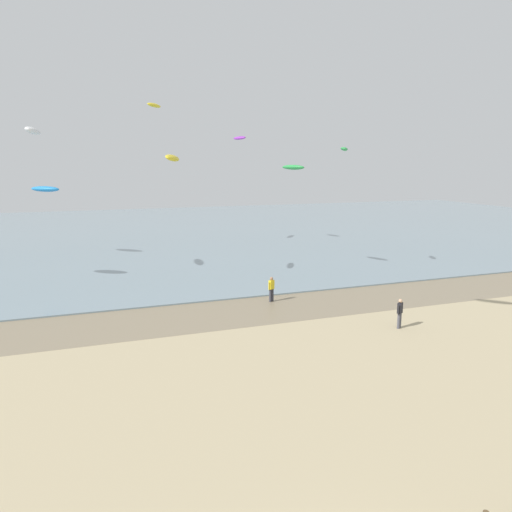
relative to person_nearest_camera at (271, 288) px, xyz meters
name	(u,v)px	position (x,y,z in m)	size (l,w,h in m)	color
wet_sand_strip	(182,318)	(-6.43, -1.55, -0.91)	(120.00, 5.75, 0.01)	#84755B
sea	(128,233)	(-6.43, 36.33, -0.87)	(160.00, 70.00, 0.10)	gray
person_nearest_camera	(271,288)	(0.00, 0.00, 0.00)	(0.52, 0.36, 1.71)	#383842
person_mid_beach	(400,312)	(4.90, -7.40, 0.00)	(0.48, 0.39, 1.71)	#4C4C56
kite_aloft_0	(45,189)	(-15.04, 21.19, 5.89)	(3.40, 1.09, 0.54)	#2384D1
kite_aloft_2	(172,158)	(-5.09, 7.62, 8.69)	(2.53, 0.81, 0.40)	yellow
kite_aloft_3	(154,105)	(-4.20, 22.55, 14.16)	(2.47, 0.79, 0.40)	yellow
kite_aloft_4	(344,149)	(8.76, 6.21, 9.46)	(1.81, 0.58, 0.29)	green
kite_aloft_5	(240,138)	(4.90, 22.27, 11.04)	(2.22, 0.71, 0.36)	purple
kite_aloft_7	(293,167)	(4.99, 7.92, 7.98)	(2.47, 0.79, 0.40)	green
kite_aloft_8	(33,131)	(-14.87, 11.50, 10.71)	(3.05, 0.97, 0.49)	white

